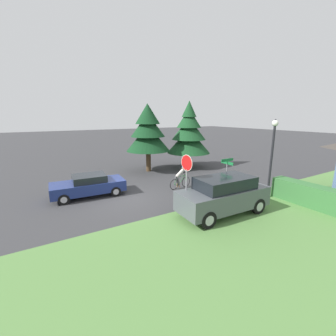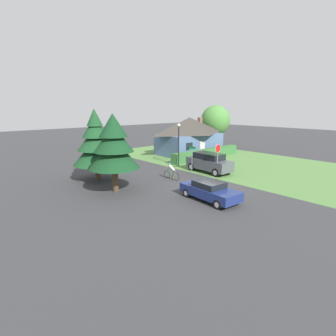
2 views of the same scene
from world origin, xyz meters
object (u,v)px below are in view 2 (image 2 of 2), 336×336
Objects in this scene: parked_suv_right at (209,162)px; conifer_tall_near at (114,145)px; cyclist at (172,172)px; street_name_sign at (192,154)px; cottage_house at (189,135)px; street_lamp at (179,138)px; stop_sign at (218,153)px; sedan_left_lane at (210,191)px; conifer_tall_far at (96,143)px; deciduous_tree_right at (215,121)px.

conifer_tall_near is at bearing 87.81° from parked_suv_right.
cyclist is 0.70× the size of street_name_sign.
cottage_house is 3.70× the size of street_name_sign.
cottage_house reaches higher than parked_suv_right.
street_name_sign is at bearing 43.35° from parked_suv_right.
stop_sign is at bearing -95.61° from street_lamp.
conifer_tall_near reaches higher than street_name_sign.
cyclist is at bearing -12.45° from sedan_left_lane.
sedan_left_lane is 0.71× the size of conifer_tall_far.
street_lamp is (-6.77, -4.88, 0.52)m from cottage_house.
parked_suv_right is at bearing -26.74° from conifer_tall_far.
conifer_tall_near is at bearing -177.03° from street_name_sign.
sedan_left_lane is 2.48× the size of cyclist.
conifer_tall_far is 23.98m from deciduous_tree_right.
parked_suv_right is 1.88m from street_name_sign.
sedan_left_lane is at bearing -122.52° from street_lamp.
cottage_house is at bearing 35.76° from street_lamp.
street_name_sign is 17.49m from deciduous_tree_right.
deciduous_tree_right is at bearing -145.85° from stop_sign.
conifer_tall_near is (-9.09, -0.47, 1.82)m from street_name_sign.
deciduous_tree_right is (7.23, 1.25, 1.72)m from cottage_house.
cyclist is at bearing -140.75° from cottage_house.
parked_suv_right is 17.42m from deciduous_tree_right.
street_name_sign is 0.38× the size of deciduous_tree_right.
sedan_left_lane is 0.92× the size of parked_suv_right.
street_lamp is 3.22m from street_name_sign.
conifer_tall_far is (-9.34, 0.76, 0.17)m from street_lamp.
deciduous_tree_right is at bearing -50.85° from parked_suv_right.
cyclist is 6.13m from street_lamp.
street_lamp is at bearing -28.90° from sedan_left_lane.
stop_sign is 0.46× the size of deciduous_tree_right.
deciduous_tree_right reaches higher than street_lamp.
parked_suv_right is 0.81× the size of conifer_tall_near.
conifer_tall_near reaches higher than cottage_house.
cottage_house is at bearing -38.18° from sedan_left_lane.
sedan_left_lane is 1.44× the size of stop_sign.
stop_sign is (-7.34, -10.68, -0.38)m from cottage_house.
parked_suv_right is 2.27m from stop_sign.
stop_sign is 3.03m from street_name_sign.
street_lamp is at bearing -56.78° from cyclist.
street_name_sign reaches higher than sedan_left_lane.
conifer_tall_far is (-16.11, -4.12, 0.69)m from cottage_house.
cottage_house is 11.18m from parked_suv_right.
parked_suv_right is 0.77× the size of conifer_tall_far.
sedan_left_lane is 0.66× the size of deciduous_tree_right.
cyclist is 6.29m from conifer_tall_near.
conifer_tall_near is (-9.90, -3.28, 0.48)m from street_lamp.
street_name_sign reaches higher than parked_suv_right.
cyclist is (1.67, 5.78, 0.04)m from sedan_left_lane.
cottage_house is 19.24m from sedan_left_lane.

